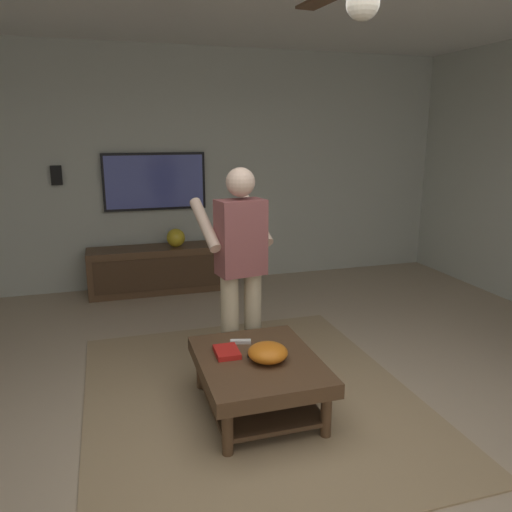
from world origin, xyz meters
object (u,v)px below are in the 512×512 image
at_px(person_standing, 240,259).
at_px(media_console, 161,269).
at_px(wall_speaker_right, 56,175).
at_px(bowl, 268,353).
at_px(book, 227,352).
at_px(wall_speaker_left, 240,177).
at_px(vase_round, 176,238).
at_px(tv, 155,182).
at_px(remote_white, 241,342).
at_px(coffee_table, 258,372).
at_px(remote_black, 259,355).

bearing_deg(person_standing, media_console, -0.47).
bearing_deg(wall_speaker_right, bowl, -155.34).
relative_size(book, wall_speaker_left, 1.00).
bearing_deg(vase_round, wall_speaker_left, -71.72).
distance_m(media_console, bowl, 3.01).
relative_size(tv, remote_white, 8.15).
bearing_deg(person_standing, vase_round, -5.07).
distance_m(coffee_table, remote_black, 0.12).
bearing_deg(coffee_table, remote_black, -40.63).
height_order(person_standing, vase_round, person_standing).
relative_size(person_standing, remote_black, 10.93).
xyz_separation_m(media_console, tv, (0.24, 0.00, 1.03)).
height_order(coffee_table, remote_black, remote_black).
xyz_separation_m(vase_round, wall_speaker_left, (0.29, -0.88, 0.67)).
bearing_deg(book, bowl, -125.39).
bearing_deg(remote_black, vase_round, 113.64).
distance_m(media_console, vase_round, 0.43).
distance_m(bowl, wall_speaker_right, 3.69).
relative_size(coffee_table, person_standing, 0.61).
height_order(media_console, wall_speaker_right, wall_speaker_right).
bearing_deg(tv, bowl, 6.79).
relative_size(remote_white, book, 0.68).
height_order(remote_black, book, book).
bearing_deg(tv, media_console, 0.00).
bearing_deg(bowl, coffee_table, 39.49).
relative_size(bowl, remote_white, 1.80).
bearing_deg(tv, wall_speaker_right, -90.68).
height_order(tv, person_standing, tv).
distance_m(coffee_table, person_standing, 0.90).
distance_m(media_console, book, 2.81).
distance_m(tv, person_standing, 2.59).
height_order(media_console, book, media_console).
bearing_deg(wall_speaker_right, book, -157.82).
height_order(remote_white, wall_speaker_right, wall_speaker_right).
bearing_deg(bowl, wall_speaker_left, -11.94).
relative_size(vase_round, wall_speaker_left, 1.00).
height_order(remote_black, vase_round, vase_round).
distance_m(tv, wall_speaker_left, 1.07).
relative_size(remote_white, wall_speaker_left, 0.68).
relative_size(media_console, remote_white, 11.33).
distance_m(vase_round, wall_speaker_right, 1.52).
bearing_deg(bowl, remote_white, 16.63).
xyz_separation_m(bowl, wall_speaker_right, (3.24, 1.49, 0.95)).
bearing_deg(coffee_table, vase_round, 2.86).
distance_m(coffee_table, remote_white, 0.30).
xyz_separation_m(coffee_table, bowl, (-0.06, -0.05, 0.17)).
distance_m(tv, remote_white, 3.04).
bearing_deg(bowl, book, 53.20).
xyz_separation_m(coffee_table, tv, (3.17, 0.33, 1.01)).
distance_m(wall_speaker_left, wall_speaker_right, 2.17).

